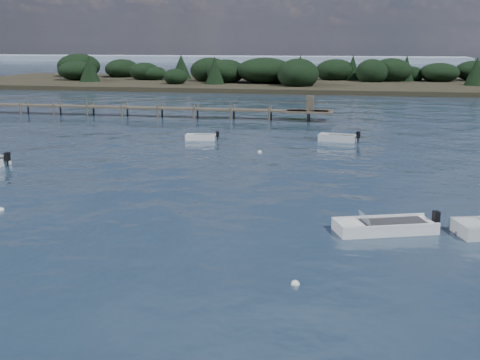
% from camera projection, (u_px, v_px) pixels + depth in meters
% --- Properties ---
extents(ground, '(400.00, 400.00, 0.00)m').
position_uv_depth(ground, '(287.00, 108.00, 78.04)').
color(ground, '#172536').
rests_on(ground, ground).
extents(dinghy_mid_white_a, '(4.93, 3.16, 1.14)m').
position_uv_depth(dinghy_mid_white_a, '(384.00, 228.00, 27.49)').
color(dinghy_mid_white_a, silver).
rests_on(dinghy_mid_white_a, ground).
extents(tender_far_white, '(2.98, 1.29, 1.01)m').
position_uv_depth(tender_far_white, '(201.00, 138.00, 52.95)').
color(tender_far_white, silver).
rests_on(tender_far_white, ground).
extents(tender_far_grey_b, '(3.62, 1.83, 1.22)m').
position_uv_depth(tender_far_grey_b, '(337.00, 139.00, 52.27)').
color(tender_far_grey_b, '#B1B7B9').
rests_on(tender_far_grey_b, ground).
extents(buoy_b, '(0.32, 0.32, 0.32)m').
position_uv_depth(buoy_b, '(295.00, 284.00, 21.55)').
color(buoy_b, silver).
rests_on(buoy_b, ground).
extents(buoy_c, '(0.32, 0.32, 0.32)m').
position_uv_depth(buoy_c, '(1.00, 210.00, 30.98)').
color(buoy_c, silver).
rests_on(buoy_c, ground).
extents(buoy_e, '(0.32, 0.32, 0.32)m').
position_uv_depth(buoy_e, '(260.00, 152.00, 47.14)').
color(buoy_e, silver).
rests_on(buoy_e, ground).
extents(jetty, '(64.50, 3.20, 3.40)m').
position_uv_depth(jetty, '(90.00, 107.00, 70.48)').
color(jetty, '#50473A').
rests_on(jetty, ground).
extents(far_headland, '(190.00, 40.00, 5.80)m').
position_uv_depth(far_headland, '(447.00, 77.00, 111.06)').
color(far_headland, black).
rests_on(far_headland, ground).
extents(distant_haze, '(280.00, 20.00, 2.40)m').
position_uv_depth(distant_haze, '(126.00, 61.00, 257.58)').
color(distant_haze, '#8A98AB').
rests_on(distant_haze, ground).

